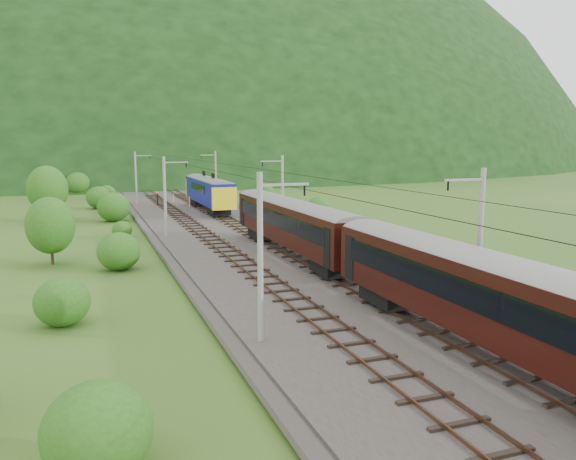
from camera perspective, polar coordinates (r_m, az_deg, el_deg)
name	(u,v)px	position (r m, az deg, el deg)	size (l,w,h in m)	color
ground	(376,332)	(29.63, 8.95, -10.19)	(600.00, 600.00, 0.00)	#2F5A1C
railbed	(304,284)	(38.25, 1.67, -5.47)	(14.00, 220.00, 0.30)	#38332D
track_left	(271,284)	(37.41, -1.76, -5.46)	(2.40, 220.00, 0.27)	brown
track_right	(337,278)	(39.13, 4.95, -4.84)	(2.40, 220.00, 0.27)	brown
catenary_left	(166,195)	(57.17, -12.32, 3.51)	(2.54, 192.28, 8.00)	gray
catenary_right	(282,191)	(60.04, -0.64, 3.96)	(2.54, 192.28, 8.00)	gray
overhead_wires	(305,181)	(37.15, 1.72, 4.97)	(4.83, 198.00, 0.03)	black
mountain_main	(113,163)	(284.92, -17.37, 6.51)	(504.00, 360.00, 244.00)	black
train	(485,282)	(25.85, 19.39, -5.00)	(3.10, 125.46, 5.39)	black
hazard_post_near	(173,199)	(89.70, -11.56, 3.14)	(0.14, 0.14, 1.35)	red
hazard_post_far	(190,202)	(83.62, -9.97, 2.85)	(0.16, 0.16, 1.54)	red
signal	(157,198)	(85.67, -13.12, 3.22)	(0.24, 0.24, 2.15)	black
vegetation_left	(78,236)	(45.76, -20.58, -0.58)	(12.89, 144.07, 6.90)	#2A4F15
vegetation_right	(416,242)	(48.92, 12.86, -1.24)	(6.43, 106.11, 2.77)	#2A4F15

